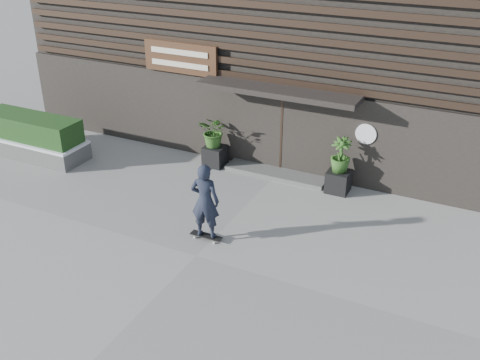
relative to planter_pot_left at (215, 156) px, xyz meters
The scene contains 11 objects.
ground 4.80m from the planter_pot_left, 66.64° to the right, with size 80.00×80.00×0.00m, color gray.
entrance_step 1.93m from the planter_pot_left, ahead, with size 3.00×0.80×0.12m, color #4F4F4C.
planter_pot_left is the anchor object (origin of this frame).
bamboo_left 0.78m from the planter_pot_left, ahead, with size 0.86×0.75×0.96m, color #2D591E.
planter_pot_right 3.80m from the planter_pot_left, ahead, with size 0.60×0.60×0.60m, color black.
bamboo_right 3.88m from the planter_pot_left, ahead, with size 0.54×0.54×0.96m, color #2D591E.
raised_bed 5.68m from the planter_pot_left, 161.26° to the right, with size 3.50×1.20×0.50m, color #4B4B49.
snow_layer 5.69m from the planter_pot_left, 161.26° to the right, with size 3.50×1.20×0.08m, color white.
hedge 5.72m from the planter_pot_left, 161.26° to the right, with size 3.30×1.00×0.70m, color #193915.
building 6.94m from the planter_pot_left, 71.14° to the left, with size 18.00×11.00×8.00m.
skateboarder 4.14m from the planter_pot_left, 64.44° to the right, with size 0.78×0.55×1.93m.
Camera 1 is at (5.49, -8.89, 7.14)m, focal length 41.91 mm.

